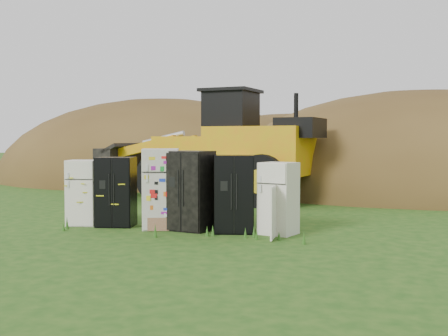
% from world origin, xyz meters
% --- Properties ---
extents(ground, '(120.00, 120.00, 0.00)m').
position_xyz_m(ground, '(0.00, 0.00, 0.00)').
color(ground, '#1B4713').
rests_on(ground, ground).
extents(fridge_leftmost, '(0.84, 0.82, 1.59)m').
position_xyz_m(fridge_leftmost, '(-2.48, -0.03, 0.80)').
color(fridge_leftmost, white).
rests_on(fridge_leftmost, ground).
extents(fridge_black_side, '(0.99, 0.84, 1.67)m').
position_xyz_m(fridge_black_side, '(-1.62, 0.03, 0.83)').
color(fridge_black_side, black).
rests_on(fridge_black_side, ground).
extents(fridge_sticker, '(1.05, 1.02, 1.88)m').
position_xyz_m(fridge_sticker, '(-0.44, 0.01, 0.94)').
color(fridge_sticker, silver).
rests_on(fridge_sticker, ground).
extents(fridge_dark_mid, '(1.08, 0.95, 1.83)m').
position_xyz_m(fridge_dark_mid, '(0.31, -0.02, 0.92)').
color(fridge_dark_mid, black).
rests_on(fridge_dark_mid, ground).
extents(fridge_black_right, '(1.02, 0.91, 1.75)m').
position_xyz_m(fridge_black_right, '(1.36, -0.04, 0.87)').
color(fridge_black_right, black).
rests_on(fridge_black_right, ground).
extents(fridge_open_door, '(0.89, 0.85, 1.59)m').
position_xyz_m(fridge_open_door, '(2.36, 0.00, 0.80)').
color(fridge_open_door, white).
rests_on(fridge_open_door, ground).
extents(wheel_loader, '(8.16, 4.22, 3.77)m').
position_xyz_m(wheel_loader, '(-1.35, 6.20, 1.89)').
color(wheel_loader, orange).
rests_on(wheel_loader, ground).
extents(dirt_mound_right, '(16.60, 12.17, 8.06)m').
position_xyz_m(dirt_mound_right, '(5.92, 11.37, 0.00)').
color(dirt_mound_right, '#483217').
rests_on(dirt_mound_right, ground).
extents(dirt_mound_left, '(17.10, 12.82, 8.26)m').
position_xyz_m(dirt_mound_left, '(-6.42, 14.18, 0.00)').
color(dirt_mound_left, '#483217').
rests_on(dirt_mound_left, ground).
extents(dirt_mound_back, '(19.33, 12.89, 6.94)m').
position_xyz_m(dirt_mound_back, '(0.22, 17.69, 0.00)').
color(dirt_mound_back, '#483217').
rests_on(dirt_mound_back, ground).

